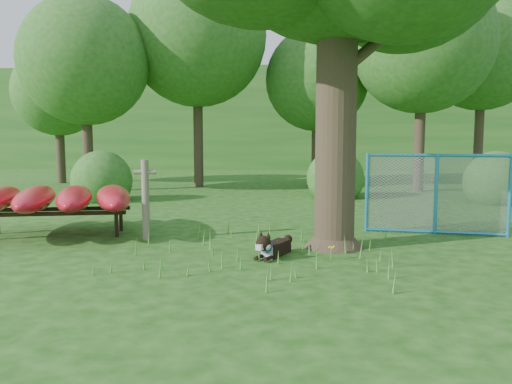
{
  "coord_description": "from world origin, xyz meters",
  "views": [
    {
      "loc": [
        0.94,
        -6.83,
        1.88
      ],
      "look_at": [
        0.2,
        1.2,
        1.0
      ],
      "focal_mm": 35.0,
      "sensor_mm": 36.0,
      "label": 1
    }
  ],
  "objects": [
    {
      "name": "ground",
      "position": [
        0.0,
        0.0,
        0.0
      ],
      "size": [
        80.0,
        80.0,
        0.0
      ],
      "primitive_type": "plane",
      "color": "#16480E",
      "rests_on": "ground"
    },
    {
      "name": "wooden_post",
      "position": [
        -1.92,
        2.04,
        0.78
      ],
      "size": [
        0.41,
        0.16,
        1.48
      ],
      "rotation": [
        0.0,
        0.0,
        0.15
      ],
      "color": "#6D6452",
      "rests_on": "ground"
    },
    {
      "name": "kayak_rack",
      "position": [
        -3.77,
        2.26,
        0.72
      ],
      "size": [
        3.63,
        3.25,
        0.94
      ],
      "rotation": [
        0.0,
        0.0,
        0.22
      ],
      "color": "black",
      "rests_on": "ground"
    },
    {
      "name": "husky_dog",
      "position": [
        0.48,
        0.89,
        0.16
      ],
      "size": [
        0.58,
        0.95,
        0.46
      ],
      "rotation": [
        0.0,
        0.0,
        -0.41
      ],
      "color": "black",
      "rests_on": "ground"
    },
    {
      "name": "fence_section",
      "position": [
        3.54,
        3.06,
        0.79
      ],
      "size": [
        2.68,
        0.47,
        2.63
      ],
      "rotation": [
        0.0,
        0.0,
        -0.15
      ],
      "color": "#2988C0",
      "rests_on": "ground"
    },
    {
      "name": "wildflower_clump",
      "position": [
        1.4,
        0.8,
        0.18
      ],
      "size": [
        0.1,
        0.1,
        0.22
      ],
      "rotation": [
        0.0,
        0.0,
        -0.25
      ],
      "color": "#499631",
      "rests_on": "ground"
    },
    {
      "name": "bg_tree_a",
      "position": [
        -6.5,
        10.0,
        4.48
      ],
      "size": [
        4.4,
        4.4,
        6.7
      ],
      "color": "#34291C",
      "rests_on": "ground"
    },
    {
      "name": "bg_tree_b",
      "position": [
        -3.0,
        12.0,
        5.61
      ],
      "size": [
        5.2,
        5.2,
        8.22
      ],
      "color": "#34291C",
      "rests_on": "ground"
    },
    {
      "name": "bg_tree_c",
      "position": [
        1.5,
        13.0,
        4.11
      ],
      "size": [
        4.0,
        4.0,
        6.12
      ],
      "color": "#34291C",
      "rests_on": "ground"
    },
    {
      "name": "bg_tree_d",
      "position": [
        5.0,
        11.0,
        5.08
      ],
      "size": [
        4.8,
        4.8,
        7.5
      ],
      "color": "#34291C",
      "rests_on": "ground"
    },
    {
      "name": "bg_tree_e",
      "position": [
        8.0,
        14.0,
        5.23
      ],
      "size": [
        4.6,
        4.6,
        7.55
      ],
      "color": "#34291C",
      "rests_on": "ground"
    },
    {
      "name": "bg_tree_f",
      "position": [
        -9.0,
        13.0,
        3.73
      ],
      "size": [
        3.6,
        3.6,
        5.55
      ],
      "color": "#34291C",
      "rests_on": "ground"
    },
    {
      "name": "shrub_left",
      "position": [
        -5.0,
        7.5,
        0.0
      ],
      "size": [
        1.8,
        1.8,
        1.8
      ],
      "primitive_type": "sphere",
      "color": "#265E1E",
      "rests_on": "ground"
    },
    {
      "name": "shrub_right",
      "position": [
        6.5,
        8.0,
        0.0
      ],
      "size": [
        1.8,
        1.8,
        1.8
      ],
      "primitive_type": "sphere",
      "color": "#265E1E",
      "rests_on": "ground"
    },
    {
      "name": "shrub_mid",
      "position": [
        2.0,
        9.0,
        0.0
      ],
      "size": [
        1.8,
        1.8,
        1.8
      ],
      "primitive_type": "sphere",
      "color": "#265E1E",
      "rests_on": "ground"
    },
    {
      "name": "wooded_hillside",
      "position": [
        0.0,
        28.0,
        3.0
      ],
      "size": [
        80.0,
        12.0,
        6.0
      ],
      "primitive_type": "cube",
      "color": "#265E1E",
      "rests_on": "ground"
    }
  ]
}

